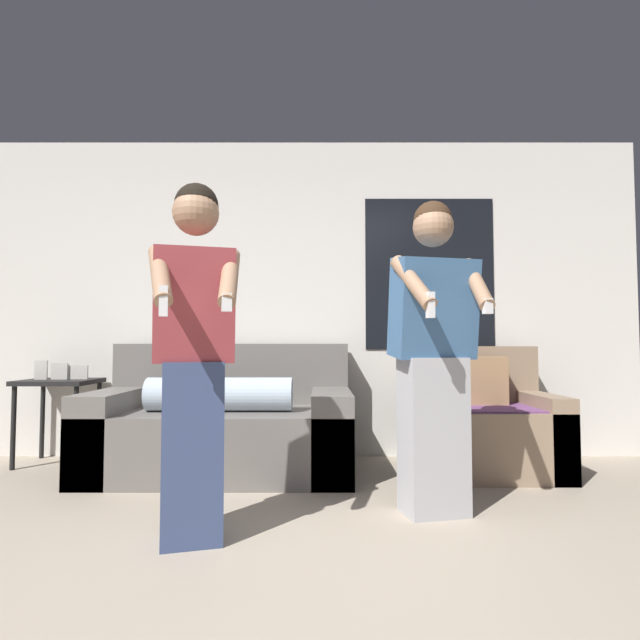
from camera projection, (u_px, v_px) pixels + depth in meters
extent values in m
cube|color=silver|center=(305.00, 297.00, 4.30)|extent=(5.69, 0.06, 2.70)
cube|color=black|center=(427.00, 274.00, 4.28)|extent=(1.10, 0.01, 1.30)
cube|color=slate|center=(221.00, 441.00, 3.66)|extent=(1.88, 1.00, 0.46)
cube|color=slate|center=(231.00, 373.00, 4.08)|extent=(1.88, 0.22, 0.48)
cube|color=slate|center=(112.00, 431.00, 3.66)|extent=(0.28, 1.00, 0.60)
cube|color=slate|center=(329.00, 431.00, 3.67)|extent=(0.28, 1.00, 0.60)
cylinder|color=silver|center=(218.00, 394.00, 3.56)|extent=(1.03, 0.24, 0.24)
cube|color=#937A60|center=(483.00, 439.00, 3.69)|extent=(0.99, 0.82, 0.48)
cube|color=#937A60|center=(470.00, 374.00, 4.03)|extent=(0.99, 0.20, 0.45)
cube|color=#937A60|center=(428.00, 432.00, 3.70)|extent=(0.18, 0.82, 0.58)
cube|color=#937A60|center=(538.00, 432.00, 3.70)|extent=(0.18, 0.82, 0.58)
cube|color=#704275|center=(484.00, 407.00, 3.67)|extent=(0.84, 0.65, 0.01)
cube|color=#A87F56|center=(480.00, 380.00, 3.78)|extent=(0.36, 0.14, 0.36)
cube|color=black|center=(57.00, 382.00, 3.96)|extent=(0.55, 0.47, 0.04)
cylinder|color=black|center=(11.00, 428.00, 3.75)|extent=(0.04, 0.04, 0.63)
cylinder|color=black|center=(73.00, 428.00, 3.75)|extent=(0.04, 0.04, 0.63)
cylinder|color=black|center=(40.00, 420.00, 4.14)|extent=(0.04, 0.04, 0.63)
cylinder|color=black|center=(96.00, 420.00, 4.14)|extent=(0.04, 0.04, 0.63)
cube|color=beige|center=(38.00, 371.00, 3.94)|extent=(0.10, 0.02, 0.17)
cube|color=beige|center=(57.00, 372.00, 3.96)|extent=(0.13, 0.02, 0.15)
cube|color=beige|center=(75.00, 373.00, 3.98)|extent=(0.16, 0.02, 0.13)
cube|color=#384770|center=(191.00, 451.00, 2.39)|extent=(0.33, 0.30, 0.86)
cube|color=#99383D|center=(193.00, 305.00, 2.42)|extent=(0.43, 0.34, 0.56)
sphere|color=#A37A5B|center=(194.00, 213.00, 2.44)|extent=(0.23, 0.23, 0.23)
sphere|color=black|center=(194.00, 205.00, 2.45)|extent=(0.21, 0.21, 0.21)
cylinder|color=#A37A5B|center=(158.00, 275.00, 2.24)|extent=(0.22, 0.36, 0.32)
cube|color=white|center=(161.00, 301.00, 2.10)|extent=(0.04, 0.04, 0.13)
cylinder|color=#A37A5B|center=(228.00, 277.00, 2.32)|extent=(0.12, 0.36, 0.32)
cube|color=white|center=(225.00, 302.00, 2.17)|extent=(0.05, 0.05, 0.08)
cube|color=#B2B2B7|center=(431.00, 435.00, 2.79)|extent=(0.38, 0.31, 0.87)
cube|color=#3D6693|center=(431.00, 308.00, 2.81)|extent=(0.50, 0.38, 0.58)
sphere|color=#A37A5B|center=(431.00, 227.00, 2.82)|extent=(0.23, 0.23, 0.23)
sphere|color=#3D2819|center=(431.00, 220.00, 2.83)|extent=(0.22, 0.22, 0.22)
cylinder|color=#A37A5B|center=(411.00, 282.00, 2.63)|extent=(0.22, 0.36, 0.33)
cube|color=white|center=(428.00, 305.00, 2.48)|extent=(0.04, 0.04, 0.13)
cylinder|color=#A37A5B|center=(475.00, 284.00, 2.71)|extent=(0.09, 0.36, 0.33)
cube|color=white|center=(485.00, 306.00, 2.55)|extent=(0.05, 0.04, 0.08)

